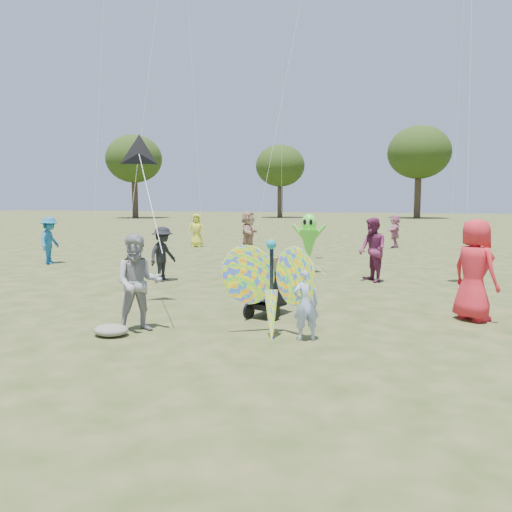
{
  "coord_description": "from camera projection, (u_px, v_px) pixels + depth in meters",
  "views": [
    {
      "loc": [
        2.7,
        -7.17,
        2.12
      ],
      "look_at": [
        -0.2,
        1.5,
        1.1
      ],
      "focal_mm": 35.0,
      "sensor_mm": 36.0,
      "label": 1
    }
  ],
  "objects": [
    {
      "name": "grey_bag",
      "position": [
        111.0,
        330.0,
        7.85
      ],
      "size": [
        0.56,
        0.46,
        0.18
      ],
      "primitive_type": "ellipsoid",
      "color": "gray",
      "rests_on": "ground"
    },
    {
      "name": "crowd_e",
      "position": [
        372.0,
        250.0,
        12.97
      ],
      "size": [
        0.98,
        1.03,
        1.68
      ],
      "primitive_type": "imported",
      "rotation": [
        0.0,
        0.0,
        5.28
      ],
      "color": "#6A2348",
      "rests_on": "ground"
    },
    {
      "name": "butterfly_kite",
      "position": [
        271.0,
        288.0,
        7.74
      ],
      "size": [
        1.74,
        0.75,
        1.73
      ],
      "color": "#FF282D",
      "rests_on": "ground"
    },
    {
      "name": "ground",
      "position": [
        238.0,
        336.0,
        7.84
      ],
      "size": [
        160.0,
        160.0,
        0.0
      ],
      "primitive_type": "plane",
      "color": "#51592B",
      "rests_on": "ground"
    },
    {
      "name": "crowd_i",
      "position": [
        50.0,
        240.0,
        16.73
      ],
      "size": [
        0.83,
        1.13,
        1.57
      ],
      "primitive_type": "imported",
      "rotation": [
        0.0,
        0.0,
        1.84
      ],
      "color": "#1B6596",
      "rests_on": "ground"
    },
    {
      "name": "delta_kite_rig",
      "position": [
        139.0,
        154.0,
        9.77
      ],
      "size": [
        1.86,
        1.99,
        2.17
      ],
      "color": "black",
      "rests_on": "ground"
    },
    {
      "name": "tree_line",
      "position": [
        436.0,
        151.0,
        48.32
      ],
      "size": [
        91.78,
        33.6,
        10.79
      ],
      "color": "#3A2D21",
      "rests_on": "ground"
    },
    {
      "name": "alien_kite",
      "position": [
        309.0,
        240.0,
        14.57
      ],
      "size": [
        1.12,
        0.69,
        1.74
      ],
      "color": "#59EA37",
      "rests_on": "ground"
    },
    {
      "name": "adult_man",
      "position": [
        138.0,
        283.0,
        8.05
      ],
      "size": [
        0.97,
        0.91,
        1.58
      ],
      "primitive_type": "imported",
      "rotation": [
        0.0,
        0.0,
        0.54
      ],
      "color": "gray",
      "rests_on": "ground"
    },
    {
      "name": "jogging_stroller",
      "position": [
        268.0,
        283.0,
        9.18
      ],
      "size": [
        0.69,
        1.12,
        1.09
      ],
      "rotation": [
        0.0,
        0.0,
        -0.29
      ],
      "color": "black",
      "rests_on": "ground"
    },
    {
      "name": "crowd_d",
      "position": [
        248.0,
        234.0,
        18.39
      ],
      "size": [
        0.85,
        1.68,
        1.74
      ],
      "primitive_type": "imported",
      "rotation": [
        0.0,
        0.0,
        1.79
      ],
      "color": "tan",
      "rests_on": "ground"
    },
    {
      "name": "crowd_g",
      "position": [
        197.0,
        230.0,
        22.75
      ],
      "size": [
        0.86,
        0.71,
        1.52
      ],
      "primitive_type": "imported",
      "rotation": [
        0.0,
        0.0,
        0.35
      ],
      "color": "yellow",
      "rests_on": "ground"
    },
    {
      "name": "crowd_b",
      "position": [
        163.0,
        254.0,
        13.08
      ],
      "size": [
        0.7,
        1.01,
        1.44
      ],
      "primitive_type": "imported",
      "rotation": [
        0.0,
        0.0,
        1.38
      ],
      "color": "black",
      "rests_on": "ground"
    },
    {
      "name": "crowd_a",
      "position": [
        475.0,
        270.0,
        8.79
      ],
      "size": [
        1.02,
        1.03,
        1.8
      ],
      "primitive_type": "imported",
      "rotation": [
        0.0,
        0.0,
        2.35
      ],
      "color": "red",
      "rests_on": "ground"
    },
    {
      "name": "crowd_j",
      "position": [
        395.0,
        231.0,
        22.41
      ],
      "size": [
        0.52,
        1.41,
        1.49
      ],
      "primitive_type": "imported",
      "rotation": [
        0.0,
        0.0,
        4.65
      ],
      "color": "#B96A8C",
      "rests_on": "ground"
    },
    {
      "name": "child_girl",
      "position": [
        306.0,
        304.0,
        7.55
      ],
      "size": [
        0.49,
        0.43,
        1.12
      ],
      "primitive_type": "imported",
      "rotation": [
        0.0,
        0.0,
        3.66
      ],
      "color": "#A0B2E3",
      "rests_on": "ground"
    }
  ]
}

